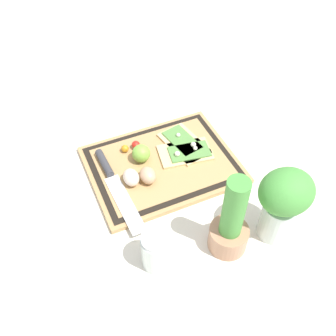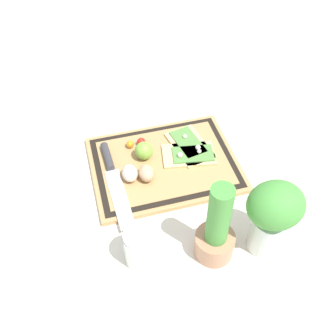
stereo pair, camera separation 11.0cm
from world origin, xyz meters
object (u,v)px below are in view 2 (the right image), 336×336
(pizza_slice_far, at_px, (189,154))
(egg_brown, at_px, (146,173))
(lime, at_px, (144,151))
(cherry_tomato_yellow, at_px, (130,144))
(sauce_jar, at_px, (139,249))
(herb_glass, at_px, (273,214))
(cherry_tomato_red, at_px, (141,142))
(knife, at_px, (111,170))
(egg_pink, at_px, (130,173))
(herb_pot, at_px, (216,233))
(pizza_slice_near, at_px, (189,145))

(pizza_slice_far, height_order, egg_brown, egg_brown)
(lime, relative_size, cherry_tomato_yellow, 2.35)
(sauce_jar, height_order, herb_glass, herb_glass)
(egg_brown, relative_size, herb_glass, 0.26)
(pizza_slice_far, bearing_deg, cherry_tomato_red, -32.80)
(egg_brown, bearing_deg, knife, -29.09)
(pizza_slice_far, distance_m, egg_brown, 0.15)
(pizza_slice_far, xyz_separation_m, sauce_jar, (0.21, 0.28, 0.02))
(egg_brown, distance_m, egg_pink, 0.05)
(knife, distance_m, herb_glass, 0.47)
(egg_pink, relative_size, lime, 1.05)
(egg_brown, height_order, cherry_tomato_red, egg_brown)
(lime, bearing_deg, cherry_tomato_yellow, -58.81)
(pizza_slice_far, distance_m, herb_pot, 0.32)
(pizza_slice_near, height_order, sauce_jar, sauce_jar)
(cherry_tomato_red, relative_size, sauce_jar, 0.23)
(knife, height_order, cherry_tomato_red, cherry_tomato_red)
(pizza_slice_far, relative_size, lime, 3.14)
(cherry_tomato_red, bearing_deg, pizza_slice_far, 147.20)
(pizza_slice_far, distance_m, lime, 0.13)
(lime, height_order, cherry_tomato_red, lime)
(knife, relative_size, cherry_tomato_yellow, 13.58)
(cherry_tomato_red, xyz_separation_m, sauce_jar, (0.09, 0.37, 0.02))
(egg_pink, xyz_separation_m, cherry_tomato_red, (-0.06, -0.12, -0.01))
(herb_pot, bearing_deg, egg_brown, -67.97)
(egg_brown, height_order, sauce_jar, sauce_jar)
(lime, bearing_deg, egg_brown, 81.40)
(cherry_tomato_red, bearing_deg, knife, 37.96)
(egg_brown, bearing_deg, herb_glass, 129.91)
(pizza_slice_far, distance_m, cherry_tomato_yellow, 0.18)
(egg_brown, relative_size, lime, 1.05)
(egg_pink, height_order, herb_glass, herb_glass)
(pizza_slice_near, bearing_deg, cherry_tomato_yellow, -14.17)
(lime, relative_size, herb_glass, 0.24)
(egg_pink, height_order, cherry_tomato_yellow, egg_pink)
(lime, relative_size, sauce_jar, 0.50)
(knife, height_order, sauce_jar, sauce_jar)
(pizza_slice_far, relative_size, cherry_tomato_red, 6.65)
(cherry_tomato_red, relative_size, cherry_tomato_yellow, 1.11)
(lime, height_order, herb_pot, herb_pot)
(pizza_slice_near, relative_size, cherry_tomato_yellow, 7.72)
(pizza_slice_near, bearing_deg, knife, 9.04)
(pizza_slice_near, height_order, herb_glass, herb_glass)
(pizza_slice_near, distance_m, egg_brown, 0.18)
(egg_brown, relative_size, cherry_tomato_red, 2.23)
(lime, relative_size, herb_pot, 0.22)
(pizza_slice_far, height_order, knife, pizza_slice_far)
(knife, xyz_separation_m, egg_pink, (-0.05, 0.04, 0.01))
(cherry_tomato_red, distance_m, sauce_jar, 0.38)
(pizza_slice_far, relative_size, egg_pink, 2.98)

